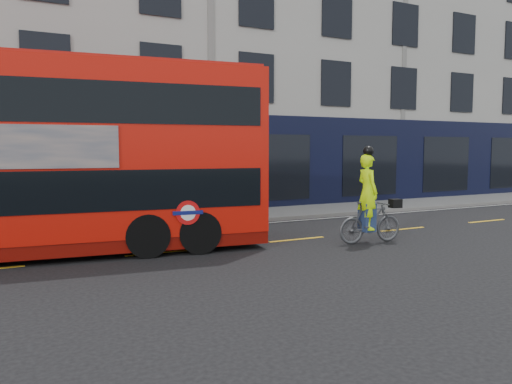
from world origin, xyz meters
TOP-DOWN VIEW (x-y plane):
  - ground at (0.00, 0.00)m, footprint 120.00×120.00m
  - pavement at (0.00, 6.50)m, footprint 60.00×3.00m
  - kerb at (0.00, 5.00)m, footprint 60.00×0.12m
  - building_terrace at (0.00, 12.94)m, footprint 50.00×10.07m
  - road_edge_line at (0.00, 4.70)m, footprint 58.00×0.10m
  - lane_dashes at (0.00, 1.50)m, footprint 58.00×0.12m
  - bus at (-6.99, 2.58)m, footprint 11.91×3.90m
  - cyclist at (1.49, 0.15)m, footprint 1.98×0.80m

SIDE VIEW (x-z plane):
  - ground at x=0.00m, z-range 0.00..0.00m
  - road_edge_line at x=0.00m, z-range 0.00..0.01m
  - lane_dashes at x=0.00m, z-range 0.00..0.01m
  - pavement at x=0.00m, z-range 0.00..0.12m
  - kerb at x=0.00m, z-range 0.00..0.13m
  - cyclist at x=1.49m, z-range -0.43..2.25m
  - bus at x=-6.99m, z-range 0.06..4.78m
  - building_terrace at x=0.00m, z-range -0.01..14.99m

